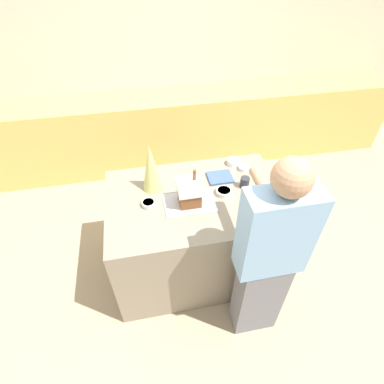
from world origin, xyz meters
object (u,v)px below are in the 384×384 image
(candy_bowl_far_left, at_px, (244,167))
(candy_bowl_far_right, at_px, (149,203))
(candy_bowl_near_tray_left, at_px, (224,192))
(mug, at_px, (245,182))
(gingerbread_house, at_px, (189,192))
(person, at_px, (268,259))
(baking_tray, at_px, (189,203))
(candy_bowl_beside_tree, at_px, (233,162))
(decorative_tree, at_px, (151,168))
(cookbook, at_px, (220,177))

(candy_bowl_far_left, distance_m, candy_bowl_far_right, 0.91)
(candy_bowl_near_tray_left, relative_size, mug, 1.39)
(gingerbread_house, relative_size, person, 0.17)
(baking_tray, bearing_deg, person, -55.07)
(candy_bowl_near_tray_left, distance_m, candy_bowl_far_right, 0.61)
(gingerbread_house, bearing_deg, candy_bowl_beside_tree, 41.34)
(gingerbread_house, bearing_deg, candy_bowl_far_left, 30.52)
(candy_bowl_near_tray_left, bearing_deg, gingerbread_house, -169.66)
(candy_bowl_near_tray_left, relative_size, candy_bowl_far_right, 1.20)
(candy_bowl_far_left, xyz_separation_m, candy_bowl_beside_tree, (-0.08, 0.09, 0.01))
(candy_bowl_far_left, relative_size, person, 0.06)
(baking_tray, height_order, decorative_tree, decorative_tree)
(gingerbread_house, height_order, person, person)
(baking_tray, relative_size, gingerbread_house, 1.37)
(decorative_tree, xyz_separation_m, mug, (0.74, -0.13, -0.16))
(baking_tray, bearing_deg, decorative_tree, 137.44)
(gingerbread_house, xyz_separation_m, candy_bowl_near_tray_left, (0.29, 0.05, -0.09))
(decorative_tree, bearing_deg, gingerbread_house, -42.49)
(baking_tray, height_order, person, person)
(candy_bowl_near_tray_left, height_order, cookbook, candy_bowl_near_tray_left)
(candy_bowl_near_tray_left, relative_size, cookbook, 0.61)
(baking_tray, relative_size, mug, 4.36)
(candy_bowl_beside_tree, height_order, cookbook, candy_bowl_beside_tree)
(mug, bearing_deg, gingerbread_house, -167.68)
(candy_bowl_near_tray_left, xyz_separation_m, candy_bowl_far_right, (-0.61, -0.02, 0.00))
(candy_bowl_far_right, bearing_deg, person, -40.89)
(decorative_tree, relative_size, candy_bowl_near_tray_left, 3.26)
(baking_tray, relative_size, candy_bowl_near_tray_left, 3.14)
(decorative_tree, height_order, candy_bowl_far_right, decorative_tree)
(gingerbread_house, distance_m, cookbook, 0.41)
(decorative_tree, height_order, candy_bowl_near_tray_left, decorative_tree)
(candy_bowl_far_left, bearing_deg, candy_bowl_far_right, -161.53)
(candy_bowl_far_left, height_order, cookbook, candy_bowl_far_left)
(decorative_tree, xyz_separation_m, cookbook, (0.57, 0.01, -0.20))
(baking_tray, relative_size, cookbook, 1.92)
(candy_bowl_near_tray_left, bearing_deg, person, -79.23)
(person, bearing_deg, candy_bowl_near_tray_left, 100.77)
(cookbook, relative_size, person, 0.12)
(gingerbread_house, distance_m, candy_bowl_near_tray_left, 0.31)
(candy_bowl_far_right, bearing_deg, candy_bowl_far_left, 18.47)
(candy_bowl_far_right, height_order, mug, mug)
(cookbook, bearing_deg, person, -82.95)
(candy_bowl_far_right, xyz_separation_m, cookbook, (0.63, 0.21, -0.01))
(candy_bowl_near_tray_left, xyz_separation_m, candy_bowl_beside_tree, (0.18, 0.37, 0.01))
(candy_bowl_far_right, distance_m, person, 0.97)
(candy_bowl_near_tray_left, bearing_deg, candy_bowl_far_right, -178.41)
(mug, bearing_deg, candy_bowl_beside_tree, 90.76)
(gingerbread_house, xyz_separation_m, candy_bowl_beside_tree, (0.48, 0.42, -0.09))
(mug, bearing_deg, cookbook, 140.01)
(baking_tray, relative_size, candy_bowl_beside_tree, 3.84)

